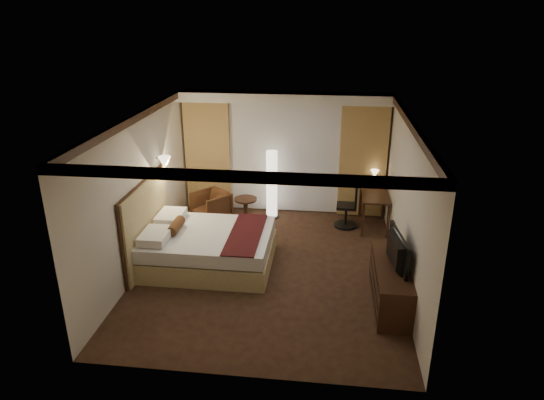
# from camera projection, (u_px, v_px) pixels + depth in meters

# --- Properties ---
(floor) EXTENTS (4.50, 5.50, 0.01)m
(floor) POSITION_uv_depth(u_px,v_px,m) (269.00, 268.00, 8.63)
(floor) COLOR #331A13
(floor) RESTS_ON ground
(ceiling) EXTENTS (4.50, 5.50, 0.01)m
(ceiling) POSITION_uv_depth(u_px,v_px,m) (269.00, 118.00, 7.63)
(ceiling) COLOR white
(ceiling) RESTS_ON back_wall
(back_wall) EXTENTS (4.50, 0.02, 2.70)m
(back_wall) POSITION_uv_depth(u_px,v_px,m) (285.00, 153.00, 10.67)
(back_wall) COLOR beige
(back_wall) RESTS_ON floor
(left_wall) EXTENTS (0.02, 5.50, 2.70)m
(left_wall) POSITION_uv_depth(u_px,v_px,m) (140.00, 192.00, 8.38)
(left_wall) COLOR beige
(left_wall) RESTS_ON floor
(right_wall) EXTENTS (0.02, 5.50, 2.70)m
(right_wall) POSITION_uv_depth(u_px,v_px,m) (406.00, 204.00, 7.88)
(right_wall) COLOR beige
(right_wall) RESTS_ON floor
(crown_molding) EXTENTS (4.50, 5.50, 0.12)m
(crown_molding) POSITION_uv_depth(u_px,v_px,m) (269.00, 122.00, 7.65)
(crown_molding) COLOR black
(crown_molding) RESTS_ON ceiling
(soffit) EXTENTS (4.50, 0.50, 0.20)m
(soffit) POSITION_uv_depth(u_px,v_px,m) (284.00, 97.00, 9.98)
(soffit) COLOR white
(soffit) RESTS_ON ceiling
(curtain_sheer) EXTENTS (2.48, 0.04, 2.45)m
(curtain_sheer) POSITION_uv_depth(u_px,v_px,m) (284.00, 158.00, 10.63)
(curtain_sheer) COLOR silver
(curtain_sheer) RESTS_ON back_wall
(curtain_left_drape) EXTENTS (1.00, 0.14, 2.45)m
(curtain_left_drape) POSITION_uv_depth(u_px,v_px,m) (208.00, 156.00, 10.76)
(curtain_left_drape) COLOR tan
(curtain_left_drape) RESTS_ON back_wall
(curtain_right_drape) EXTENTS (1.00, 0.14, 2.45)m
(curtain_right_drape) POSITION_uv_depth(u_px,v_px,m) (363.00, 162.00, 10.39)
(curtain_right_drape) COLOR tan
(curtain_right_drape) RESTS_ON back_wall
(wall_sconce) EXTENTS (0.24, 0.24, 0.24)m
(wall_sconce) POSITION_uv_depth(u_px,v_px,m) (165.00, 162.00, 9.08)
(wall_sconce) COLOR white
(wall_sconce) RESTS_ON left_wall
(bed) EXTENTS (2.22, 1.73, 0.65)m
(bed) POSITION_uv_depth(u_px,v_px,m) (209.00, 248.00, 8.65)
(bed) COLOR white
(bed) RESTS_ON floor
(headboard) EXTENTS (0.12, 2.03, 1.50)m
(headboard) POSITION_uv_depth(u_px,v_px,m) (147.00, 223.00, 8.62)
(headboard) COLOR tan
(headboard) RESTS_ON floor
(armchair) EXTENTS (0.93, 0.92, 0.70)m
(armchair) POSITION_uv_depth(u_px,v_px,m) (211.00, 205.00, 10.49)
(armchair) COLOR #442914
(armchair) RESTS_ON floor
(side_table) EXTENTS (0.49, 0.49, 0.54)m
(side_table) POSITION_uv_depth(u_px,v_px,m) (246.00, 210.00, 10.42)
(side_table) COLOR black
(side_table) RESTS_ON floor
(floor_lamp) EXTENTS (0.32, 0.32, 1.52)m
(floor_lamp) POSITION_uv_depth(u_px,v_px,m) (272.00, 185.00, 10.47)
(floor_lamp) COLOR white
(floor_lamp) RESTS_ON floor
(desk) EXTENTS (0.55, 1.10, 0.75)m
(desk) POSITION_uv_depth(u_px,v_px,m) (374.00, 210.00, 10.14)
(desk) COLOR black
(desk) RESTS_ON floor
(desk_lamp) EXTENTS (0.18, 0.18, 0.34)m
(desk_lamp) POSITION_uv_depth(u_px,v_px,m) (374.00, 179.00, 10.31)
(desk_lamp) COLOR #FFD899
(desk_lamp) RESTS_ON desk
(office_chair) EXTENTS (0.50, 0.50, 1.00)m
(office_chair) POSITION_uv_depth(u_px,v_px,m) (347.00, 204.00, 10.11)
(office_chair) COLOR black
(office_chair) RESTS_ON floor
(dresser) EXTENTS (0.50, 1.70, 0.66)m
(dresser) POSITION_uv_depth(u_px,v_px,m) (390.00, 283.00, 7.52)
(dresser) COLOR black
(dresser) RESTS_ON floor
(television) EXTENTS (0.72, 1.08, 0.13)m
(television) POSITION_uv_depth(u_px,v_px,m) (392.00, 247.00, 7.30)
(television) COLOR black
(television) RESTS_ON dresser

